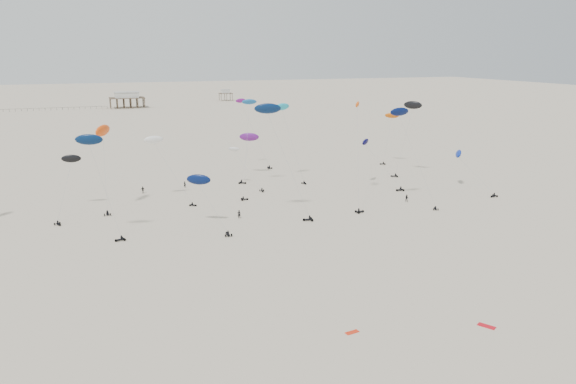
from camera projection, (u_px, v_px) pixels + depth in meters
name	position (u px, v px, depth m)	size (l,w,h in m)	color
ground_plane	(187.00, 143.00, 214.46)	(900.00, 900.00, 0.00)	beige
pavilion_main	(127.00, 101.00, 346.68)	(21.00, 13.00, 9.80)	brown
pavilion_small	(226.00, 96.00, 397.56)	(9.00, 7.00, 8.00)	brown
pier_fence	(36.00, 109.00, 330.15)	(80.20, 0.20, 1.50)	black
rig_0	(69.00, 172.00, 121.37)	(6.41, 15.88, 17.07)	black
rig_1	(254.00, 131.00, 166.93)	(8.91, 9.13, 21.01)	black
rig_2	(378.00, 158.00, 143.81)	(7.80, 13.04, 14.89)	black
rig_3	(245.00, 165.00, 143.31)	(6.58, 12.98, 14.01)	black
rig_4	(285.00, 117.00, 149.46)	(6.37, 10.89, 21.23)	black
rig_5	(404.00, 125.00, 126.10)	(7.50, 11.90, 22.73)	black
rig_6	(248.00, 143.00, 155.97)	(9.38, 14.05, 14.99)	black
rig_7	(248.00, 127.00, 138.58)	(8.67, 15.83, 25.28)	black
rig_8	(204.00, 190.00, 110.34)	(6.65, 12.10, 12.40)	black
rig_9	(390.00, 124.00, 172.81)	(6.96, 4.75, 15.89)	black
rig_10	(94.00, 157.00, 101.76)	(7.72, 6.52, 19.73)	black
rig_11	(358.00, 150.00, 126.86)	(8.59, 17.07, 25.99)	black
rig_12	(465.00, 162.00, 142.01)	(4.37, 16.33, 14.69)	black
rig_13	(410.00, 117.00, 155.35)	(9.43, 5.35, 20.79)	black
rig_14	(160.00, 150.00, 129.87)	(9.95, 12.02, 17.48)	black
rig_15	(103.00, 143.00, 120.94)	(4.54, 9.90, 18.75)	black
rig_17	(275.00, 128.00, 114.35)	(10.67, 9.28, 24.26)	black
spectator_0	(239.00, 218.00, 117.64)	(0.76, 0.52, 2.09)	black
spectator_1	(407.00, 202.00, 130.58)	(0.97, 0.56, 1.98)	black
spectator_2	(143.00, 193.00, 138.40)	(1.19, 0.64, 2.01)	black
spectator_3	(185.00, 188.00, 144.09)	(0.70, 0.48, 1.92)	black
grounded_kite_a	(487.00, 326.00, 71.34)	(2.20, 0.90, 0.08)	red
grounded_kite_b	(352.00, 333.00, 69.79)	(1.80, 0.70, 0.07)	red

